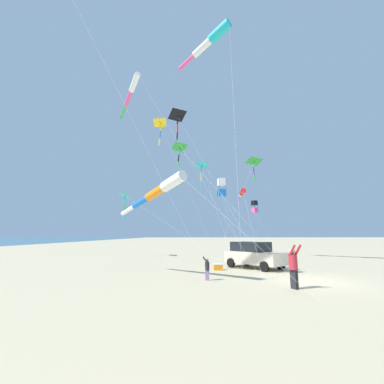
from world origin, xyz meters
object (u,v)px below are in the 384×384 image
kite_delta_yellow_midlevel (178,116)px  kite_box_long_streamer_left (222,188)px  parked_car (253,255)px  cooler_box (218,267)px  kite_delta_white_trailing (180,148)px  kite_windsock_rainbow_low_near (131,91)px  kite_windsock_small_distant (210,40)px  kite_box_checkered_midright (254,207)px  kite_windsock_red_high_left (157,192)px  kite_delta_magenta_far_left (202,165)px  person_child_green_jacket (207,267)px  kite_delta_orange_high_right (160,123)px  kite_delta_green_low_center (126,196)px  person_adult_flyer (293,264)px  kite_windsock_black_fish_shape (242,194)px  kite_delta_purple_drifting (254,162)px

kite_delta_yellow_midlevel → kite_box_long_streamer_left: bearing=178.1°
parked_car → cooler_box: (2.75, 0.89, -0.74)m
cooler_box → kite_delta_white_trailing: size_ratio=0.05×
kite_windsock_rainbow_low_near → kite_windsock_small_distant: size_ratio=0.76×
kite_box_long_streamer_left → kite_box_checkered_midright: bearing=-138.9°
kite_box_long_streamer_left → kite_windsock_red_high_left: size_ratio=0.97×
kite_delta_magenta_far_left → kite_delta_yellow_midlevel: kite_delta_yellow_midlevel is taller
person_child_green_jacket → kite_delta_orange_high_right: (3.30, -8.25, 12.00)m
kite_delta_green_low_center → kite_windsock_small_distant: bearing=139.1°
kite_windsock_rainbow_low_near → kite_box_checkered_midright: (-14.35, -10.04, -9.52)m
person_adult_flyer → kite_delta_green_low_center: (11.18, -17.07, 5.74)m
cooler_box → kite_box_checkered_midright: kite_box_checkered_midright is taller
kite_delta_orange_high_right → kite_windsock_red_high_left: bearing=94.1°
person_child_green_jacket → kite_windsock_rainbow_low_near: (6.02, -7.78, 14.87)m
kite_box_long_streamer_left → kite_windsock_small_distant: size_ratio=0.40×
kite_delta_green_low_center → kite_windsock_red_high_left: bearing=108.6°
person_child_green_jacket → kite_delta_green_low_center: 17.68m
kite_delta_yellow_midlevel → kite_windsock_small_distant: kite_windsock_small_distant is taller
person_adult_flyer → kite_delta_orange_high_right: kite_delta_orange_high_right is taller
parked_car → person_child_green_jacket: bearing=49.9°
kite_windsock_rainbow_low_near → kite_delta_yellow_midlevel: kite_delta_yellow_midlevel is taller
person_child_green_jacket → kite_delta_white_trailing: bearing=-83.5°
kite_windsock_black_fish_shape → kite_delta_yellow_midlevel: (6.11, -4.36, 9.95)m
kite_box_long_streamer_left → kite_delta_orange_high_right: bearing=38.1°
kite_delta_magenta_far_left → kite_delta_purple_drifting: 6.08m
person_adult_flyer → kite_windsock_red_high_left: size_ratio=0.22×
kite_delta_orange_high_right → kite_windsock_black_fish_shape: 10.11m
kite_windsock_black_fish_shape → parked_car: bearing=83.9°
parked_car → kite_delta_yellow_midlevel: bearing=-57.7°
cooler_box → kite_delta_purple_drifting: kite_delta_purple_drifting is taller
kite_delta_orange_high_right → kite_windsock_black_fish_shape: bearing=-173.0°
cooler_box → kite_windsock_small_distant: bearing=-92.6°
kite_box_long_streamer_left → kite_delta_white_trailing: kite_delta_white_trailing is taller
parked_car → kite_delta_orange_high_right: bearing=-26.4°
kite_windsock_rainbow_low_near → kite_windsock_small_distant: kite_windsock_small_distant is taller
kite_delta_white_trailing → person_child_green_jacket: bearing=96.5°
cooler_box → kite_windsock_red_high_left: bearing=41.3°
person_adult_flyer → kite_delta_white_trailing: bearing=-71.4°
kite_windsock_rainbow_low_near → kite_box_long_streamer_left: size_ratio=1.90×
person_child_green_jacket → kite_delta_yellow_midlevel: (1.69, -13.57, 15.49)m
kite_delta_white_trailing → kite_windsock_small_distant: size_ratio=0.60×
person_adult_flyer → kite_delta_white_trailing: size_ratio=0.15×
kite_delta_white_trailing → kite_box_checkered_midright: kite_delta_white_trailing is taller
kite_delta_orange_high_right → kite_box_long_streamer_left: 9.76m
kite_delta_green_low_center → kite_windsock_black_fish_shape: bearing=155.2°
cooler_box → person_adult_flyer: bearing=111.6°
cooler_box → kite_delta_green_low_center: 15.51m
person_child_green_jacket → kite_delta_green_low_center: bearing=-62.8°
kite_delta_orange_high_right → kite_box_long_streamer_left: (-6.57, -5.15, -5.06)m
person_child_green_jacket → kite_delta_green_low_center: kite_delta_green_low_center is taller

